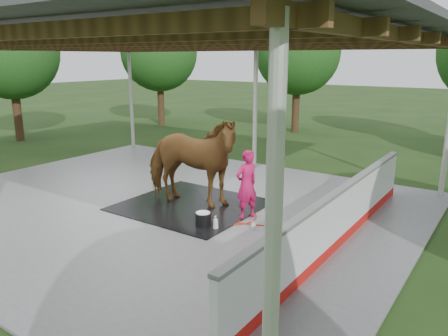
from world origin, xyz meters
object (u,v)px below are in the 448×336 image
Objects in this scene: dasher_board at (338,220)px; horse at (190,161)px; wash_bucket at (203,219)px; handler at (246,184)px.

dasher_board is 3.84m from horse.
horse is at bearing 139.66° from wash_bucket.
dasher_board is at bearing -105.74° from horse.
horse is 1.59m from handler.
dasher_board is at bearing 12.33° from wash_bucket.
horse is 7.78× the size of wash_bucket.
dasher_board is 24.13× the size of wash_bucket.
wash_bucket is at bearing -141.62° from horse.
wash_bucket is at bearing -167.67° from dasher_board.
handler reaches higher than wash_bucket.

